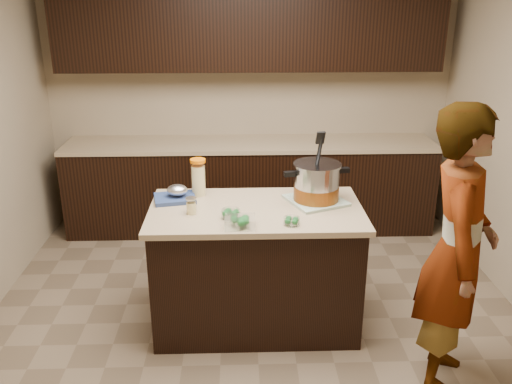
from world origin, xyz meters
TOP-DOWN VIEW (x-y plane):
  - ground_plane at (0.00, 0.00)m, footprint 4.00×4.00m
  - room_shell at (0.00, 0.00)m, footprint 4.04×4.04m
  - back_cabinets at (0.00, 1.74)m, footprint 3.60×0.63m
  - island at (0.00, 0.00)m, footprint 1.46×0.81m
  - dish_towel at (0.42, 0.11)m, footprint 0.47×0.47m
  - stock_pot at (0.42, 0.11)m, footprint 0.47×0.39m
  - lemonade_pitcher at (-0.41, 0.27)m, footprint 0.11×0.11m
  - mason_jar at (-0.43, -0.08)m, footprint 0.08×0.08m
  - broccoli_tub_left at (-0.17, -0.16)m, footprint 0.14×0.14m
  - broccoli_tub_right at (0.22, -0.28)m, footprint 0.13×0.13m
  - broccoli_tub_rect at (-0.11, -0.31)m, footprint 0.19×0.15m
  - blue_tray at (-0.56, 0.17)m, footprint 0.32×0.28m
  - person at (1.14, -0.65)m, footprint 0.61×0.75m

SIDE VIEW (x-z plane):
  - ground_plane at x=0.00m, z-range 0.00..0.00m
  - island at x=0.00m, z-range 0.00..0.90m
  - person at x=1.14m, z-range 0.00..1.75m
  - dish_towel at x=0.42m, z-range 0.90..0.92m
  - broccoli_tub_right at x=0.22m, z-range 0.90..0.95m
  - broccoli_tub_left at x=-0.17m, z-range 0.90..0.96m
  - broccoli_tub_rect at x=-0.11m, z-range 0.90..0.97m
  - blue_tray at x=-0.56m, z-range 0.88..0.99m
  - back_cabinets at x=0.00m, z-range -0.22..2.10m
  - mason_jar at x=-0.43m, z-range 0.89..1.01m
  - lemonade_pitcher at x=-0.41m, z-range 0.89..1.16m
  - stock_pot at x=0.42m, z-range 0.79..1.27m
  - room_shell at x=0.00m, z-range 0.35..3.07m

